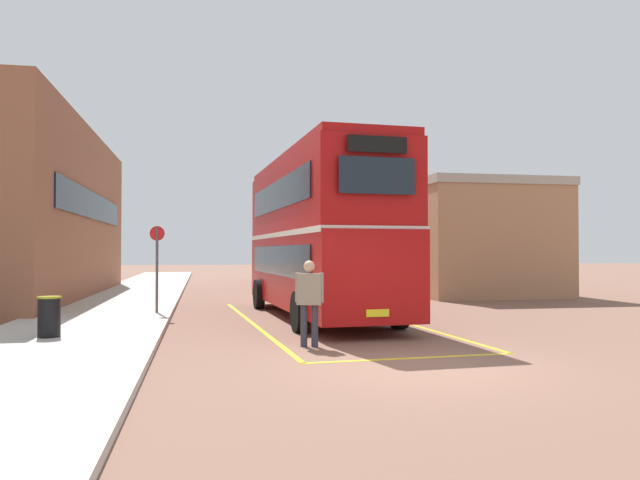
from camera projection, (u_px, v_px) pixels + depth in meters
name	position (u px, v px, depth m)	size (l,w,h in m)	color
ground_plane	(293.00, 300.00, 24.45)	(135.60, 135.60, 0.00)	brown
sidewalk_left	(132.00, 296.00, 25.57)	(4.00, 57.60, 0.14)	#B2ADA3
brick_building_left	(4.00, 213.00, 24.84)	(6.95, 18.19, 7.03)	brown
depot_building_right	(441.00, 240.00, 31.57)	(6.25, 14.52, 5.07)	#AD7A56
double_decker_bus	(318.00, 233.00, 18.12)	(3.29, 10.43, 4.75)	black
single_deck_bus	(298.00, 257.00, 38.11)	(2.83, 9.32, 3.02)	black
pedestrian_boarding	(309.00, 296.00, 12.50)	(0.57, 0.36, 1.77)	#2D2D38
litter_bin	(49.00, 317.00, 12.92)	(0.48, 0.48, 0.86)	black
bus_stop_sign	(157.00, 260.00, 18.17)	(0.44, 0.09, 2.58)	#4C4C51
bay_marking_yellow	(334.00, 325.00, 16.20)	(4.96, 12.56, 0.01)	gold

